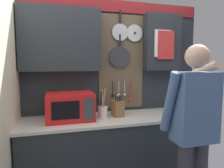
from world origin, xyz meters
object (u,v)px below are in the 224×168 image
Objects in this scene: utensil_crock at (103,110)px; person at (194,121)px; microwave at (70,106)px; knife_block at (118,108)px.

person is at bearing -45.14° from utensil_crock.
microwave reaches higher than knife_block.
microwave is 0.55m from knife_block.
utensil_crock is (-0.18, 0.00, -0.01)m from knife_block.
person is at bearing -53.62° from knife_block.
utensil_crock is 0.97m from person.
knife_block is 0.18m from utensil_crock.
person is (0.51, -0.69, -0.00)m from knife_block.
utensil_crock reaches higher than knife_block.
utensil_crock is (0.37, 0.00, -0.07)m from microwave.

